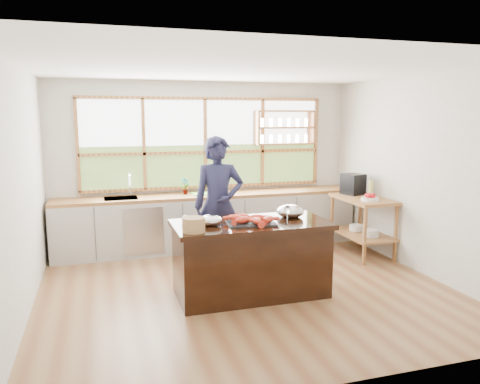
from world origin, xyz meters
name	(u,v)px	position (x,y,z in m)	size (l,w,h in m)	color
ground_plane	(246,288)	(0.00, 0.00, 0.00)	(5.00, 5.00, 0.00)	olive
room_shell	(236,147)	(0.02, 0.51, 1.75)	(5.02, 4.52, 2.71)	silver
back_counter	(209,221)	(-0.02, 1.94, 0.45)	(4.90, 0.63, 0.90)	#B6B5AC
right_shelf_unit	(363,216)	(2.19, 0.89, 0.60)	(0.62, 1.10, 0.90)	#935935
island	(251,258)	(0.00, -0.20, 0.45)	(1.85, 0.90, 0.90)	black
cook	(219,206)	(-0.16, 0.71, 0.94)	(0.69, 0.45, 1.88)	#1B1C39
potted_plant	(185,186)	(-0.39, 2.00, 1.04)	(0.14, 0.10, 0.27)	slate
cutting_board	(205,193)	(-0.08, 1.94, 0.91)	(0.40, 0.30, 0.01)	#65C442
espresso_machine	(353,184)	(2.19, 1.22, 1.06)	(0.29, 0.31, 0.33)	black
wine_bottle	(371,189)	(2.24, 0.78, 1.04)	(0.07, 0.07, 0.28)	#B5C05D
fruit_bowl	(370,198)	(2.14, 0.63, 0.94)	(0.26, 0.26, 0.11)	white
slate_board	(251,223)	(-0.02, -0.28, 0.91)	(0.55, 0.40, 0.02)	black
lobster_pile	(251,219)	(-0.03, -0.29, 0.96)	(0.55, 0.48, 0.08)	#CD4017
mixing_bowl_left	(211,220)	(-0.50, -0.21, 0.96)	(0.27, 0.27, 0.13)	#B8BAC0
mixing_bowl_right	(290,211)	(0.56, -0.07, 0.97)	(0.34, 0.34, 0.17)	#B8BAC0
wine_glass	(287,210)	(0.38, -0.40, 1.06)	(0.08, 0.08, 0.22)	white
wicker_basket	(194,225)	(-0.75, -0.47, 0.98)	(0.25, 0.25, 0.16)	#A6814B
parchment_roll	(191,220)	(-0.70, -0.08, 0.94)	(0.08, 0.08, 0.30)	white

